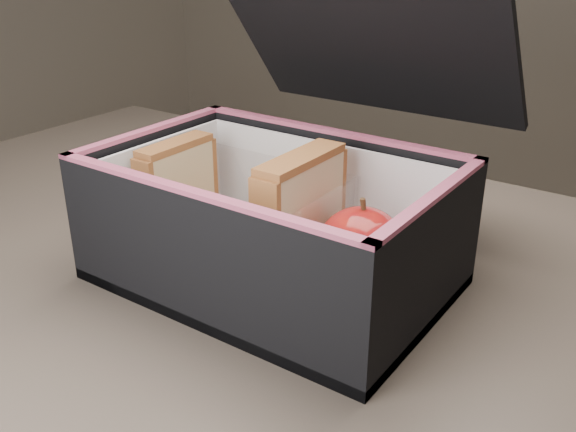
% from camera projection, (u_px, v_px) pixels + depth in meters
% --- Properties ---
extents(kitchen_table, '(1.20, 0.80, 0.75)m').
position_uv_depth(kitchen_table, '(258.00, 368.00, 0.63)').
color(kitchen_table, brown).
rests_on(kitchen_table, ground).
extents(lunch_bag, '(0.31, 0.33, 0.28)m').
position_uv_depth(lunch_bag, '(276.00, 212.00, 0.58)').
color(lunch_bag, black).
rests_on(lunch_bag, kitchen_table).
extents(plastic_tub, '(0.19, 0.14, 0.08)m').
position_uv_depth(plastic_tub, '(236.00, 216.00, 0.61)').
color(plastic_tub, white).
rests_on(plastic_tub, lunch_bag).
extents(sandwich_left, '(0.02, 0.09, 0.10)m').
position_uv_depth(sandwich_left, '(178.00, 188.00, 0.64)').
color(sandwich_left, '#C9B57F').
rests_on(sandwich_left, plastic_tub).
extents(sandwich_right, '(0.03, 0.10, 0.11)m').
position_uv_depth(sandwich_right, '(300.00, 215.00, 0.56)').
color(sandwich_right, '#C9B57F').
rests_on(sandwich_right, plastic_tub).
extents(carrot_sticks, '(0.03, 0.16, 0.03)m').
position_uv_depth(carrot_sticks, '(239.00, 231.00, 0.62)').
color(carrot_sticks, '#DB4708').
rests_on(carrot_sticks, plastic_tub).
extents(paper_napkin, '(0.09, 0.09, 0.01)m').
position_uv_depth(paper_napkin, '(354.00, 286.00, 0.56)').
color(paper_napkin, white).
rests_on(paper_napkin, lunch_bag).
extents(red_apple, '(0.09, 0.09, 0.08)m').
position_uv_depth(red_apple, '(361.00, 247.00, 0.54)').
color(red_apple, maroon).
rests_on(red_apple, paper_napkin).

